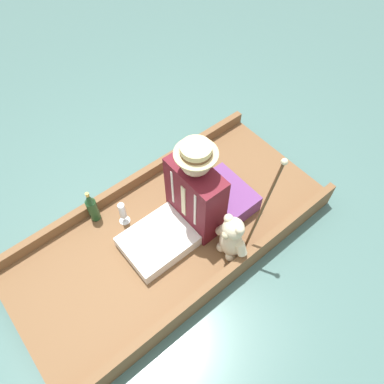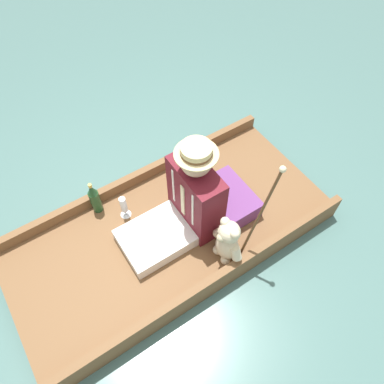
{
  "view_description": "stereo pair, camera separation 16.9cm",
  "coord_description": "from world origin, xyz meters",
  "px_view_note": "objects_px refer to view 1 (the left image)",
  "views": [
    {
      "loc": [
        -1.26,
        0.82,
        2.77
      ],
      "look_at": [
        -0.04,
        -0.19,
        0.54
      ],
      "focal_mm": 35.0,
      "sensor_mm": 36.0,
      "label": 1
    },
    {
      "loc": [
        -1.36,
        0.69,
        2.77
      ],
      "look_at": [
        -0.04,
        -0.19,
        0.54
      ],
      "focal_mm": 35.0,
      "sensor_mm": 36.0,
      "label": 2
    }
  ],
  "objects_px": {
    "wine_glass": "(122,212)",
    "walking_cane": "(265,204)",
    "champagne_bottle": "(92,207)",
    "seated_person": "(186,203)",
    "teddy_bear": "(231,238)"
  },
  "relations": [
    {
      "from": "wine_glass",
      "to": "walking_cane",
      "type": "distance_m",
      "value": 1.13
    },
    {
      "from": "champagne_bottle",
      "to": "walking_cane",
      "type": "bearing_deg",
      "value": -139.8
    },
    {
      "from": "seated_person",
      "to": "champagne_bottle",
      "type": "xyz_separation_m",
      "value": [
        0.53,
        0.53,
        -0.16
      ]
    },
    {
      "from": "walking_cane",
      "to": "champagne_bottle",
      "type": "height_order",
      "value": "walking_cane"
    },
    {
      "from": "teddy_bear",
      "to": "champagne_bottle",
      "type": "bearing_deg",
      "value": 34.55
    },
    {
      "from": "seated_person",
      "to": "teddy_bear",
      "type": "bearing_deg",
      "value": -165.18
    },
    {
      "from": "seated_person",
      "to": "champagne_bottle",
      "type": "bearing_deg",
      "value": 45.57
    },
    {
      "from": "wine_glass",
      "to": "walking_cane",
      "type": "bearing_deg",
      "value": -140.43
    },
    {
      "from": "walking_cane",
      "to": "champagne_bottle",
      "type": "distance_m",
      "value": 1.36
    },
    {
      "from": "teddy_bear",
      "to": "walking_cane",
      "type": "distance_m",
      "value": 0.4
    },
    {
      "from": "teddy_bear",
      "to": "seated_person",
      "type": "bearing_deg",
      "value": 14.5
    },
    {
      "from": "seated_person",
      "to": "teddy_bear",
      "type": "relative_size",
      "value": 1.96
    },
    {
      "from": "teddy_bear",
      "to": "wine_glass",
      "type": "relative_size",
      "value": 1.94
    },
    {
      "from": "wine_glass",
      "to": "champagne_bottle",
      "type": "distance_m",
      "value": 0.24
    },
    {
      "from": "teddy_bear",
      "to": "champagne_bottle",
      "type": "distance_m",
      "value": 1.12
    }
  ]
}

